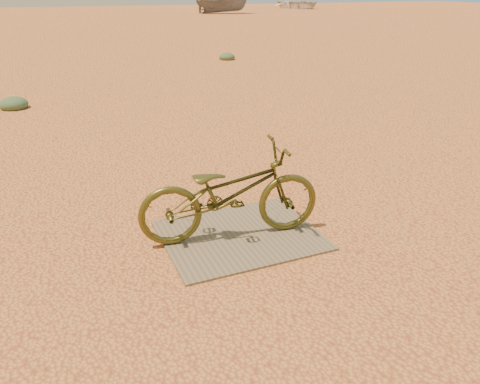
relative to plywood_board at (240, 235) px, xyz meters
name	(u,v)px	position (x,y,z in m)	size (l,w,h in m)	color
ground	(252,255)	(-0.04, -0.38, -0.01)	(120.00, 120.00, 0.00)	#D68946
plywood_board	(240,235)	(0.00, 0.00, 0.00)	(1.52, 1.25, 0.02)	#6E604A
bicycle	(230,193)	(-0.10, 0.01, 0.48)	(0.62, 1.77, 0.93)	#464619
boat_mid_right	(222,2)	(14.51, 38.12, 0.94)	(1.84, 4.89, 1.89)	slate
boat_far_right	(299,3)	(25.84, 44.32, 0.55)	(3.86, 5.40, 1.12)	beige
kale_a	(14,108)	(-2.17, 6.71, -0.01)	(0.56, 0.56, 0.31)	#4F6D4A
kale_b	(227,60)	(4.37, 11.40, -0.01)	(0.54, 0.54, 0.29)	#4F6D4A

